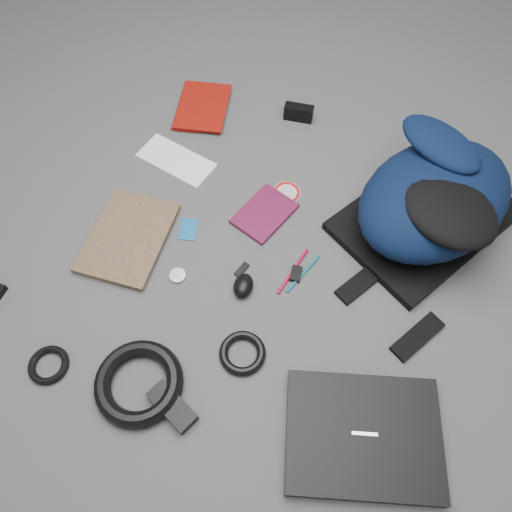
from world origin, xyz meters
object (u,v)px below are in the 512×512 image
at_px(dvd_case, 264,213).
at_px(compact_camera, 299,113).
at_px(power_brick, 172,406).
at_px(backpack, 435,198).
at_px(textbook_red, 178,105).
at_px(laptop, 363,435).
at_px(mouse, 243,286).
at_px(comic_book, 94,229).

xyz_separation_m(dvd_case, compact_camera, (-0.07, 0.39, 0.02)).
height_order(dvd_case, compact_camera, compact_camera).
relative_size(dvd_case, power_brick, 1.39).
bearing_deg(backpack, textbook_red, -160.73).
relative_size(backpack, power_brick, 4.23).
bearing_deg(compact_camera, textbook_red, -173.84).
height_order(backpack, laptop, backpack).
relative_size(mouse, power_brick, 0.58).
bearing_deg(textbook_red, dvd_case, -49.39).
bearing_deg(laptop, mouse, 130.05).
distance_m(compact_camera, mouse, 0.64).
xyz_separation_m(backpack, power_brick, (-0.37, -0.77, -0.09)).
xyz_separation_m(backpack, textbook_red, (-0.86, 0.08, -0.10)).
bearing_deg(laptop, compact_camera, 99.73).
bearing_deg(laptop, textbook_red, 119.30).
height_order(textbook_red, compact_camera, compact_camera).
bearing_deg(mouse, comic_book, 170.08).
distance_m(comic_book, dvd_case, 0.48).
xyz_separation_m(textbook_red, power_brick, (0.49, -0.85, 0.00)).
height_order(comic_book, dvd_case, comic_book).
relative_size(comic_book, mouse, 3.96).
height_order(laptop, dvd_case, laptop).
distance_m(comic_book, mouse, 0.46).
height_order(comic_book, power_brick, power_brick).
bearing_deg(compact_camera, laptop, -70.70).
height_order(laptop, compact_camera, compact_camera).
bearing_deg(laptop, dvd_case, 113.32).
xyz_separation_m(laptop, dvd_case, (-0.47, 0.45, -0.01)).
relative_size(textbook_red, dvd_case, 1.27).
relative_size(backpack, textbook_red, 2.40).
bearing_deg(power_brick, laptop, 35.83).
xyz_separation_m(textbook_red, mouse, (0.50, -0.50, 0.01)).
height_order(mouse, power_brick, mouse).
xyz_separation_m(comic_book, compact_camera, (0.34, 0.65, 0.01)).
bearing_deg(mouse, dvd_case, 89.94).
distance_m(dvd_case, power_brick, 0.59).
distance_m(backpack, mouse, 0.56).
xyz_separation_m(laptop, power_brick, (-0.42, -0.14, -0.00)).
xyz_separation_m(comic_book, dvd_case, (0.40, 0.26, -0.00)).
distance_m(textbook_red, comic_book, 0.52).
height_order(backpack, textbook_red, backpack).
bearing_deg(textbook_red, power_brick, -78.78).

